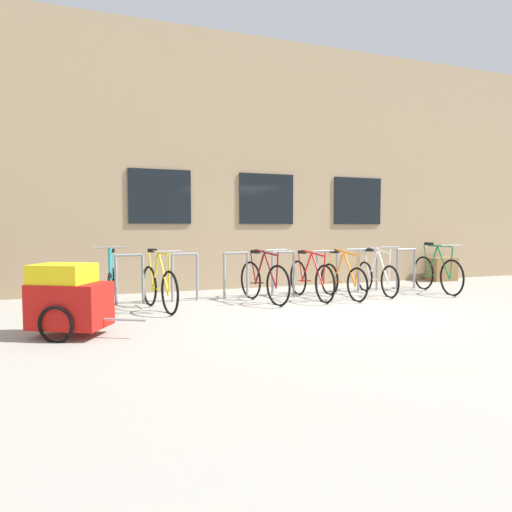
{
  "coord_description": "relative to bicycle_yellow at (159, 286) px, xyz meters",
  "views": [
    {
      "loc": [
        -3.75,
        -6.44,
        1.38
      ],
      "look_at": [
        -0.83,
        1.6,
        0.83
      ],
      "focal_mm": 31.67,
      "sensor_mm": 36.0,
      "label": 1
    }
  ],
  "objects": [
    {
      "name": "ground_plane",
      "position": [
        2.71,
        -1.2,
        -0.39
      ],
      "size": [
        42.0,
        42.0,
        0.0
      ],
      "primitive_type": "plane",
      "color": "#9E998E"
    },
    {
      "name": "storefront_building",
      "position": [
        2.71,
        4.62,
        2.42
      ],
      "size": [
        28.0,
        5.29,
        5.61
      ],
      "color": "tan",
      "rests_on": "ground"
    },
    {
      "name": "bike_rack",
      "position": [
        2.58,
        0.7,
        0.14
      ],
      "size": [
        6.52,
        0.05,
        0.91
      ],
      "color": "gray",
      "rests_on": "ground"
    },
    {
      "name": "bicycle_yellow",
      "position": [
        0.0,
        0.0,
        0.0
      ],
      "size": [
        0.51,
        1.67,
        1.03
      ],
      "color": "black",
      "rests_on": "ground"
    },
    {
      "name": "bicycle_white",
      "position": [
        4.49,
        0.25,
        -0.02
      ],
      "size": [
        0.44,
        1.66,
        1.02
      ],
      "color": "black",
      "rests_on": "ground"
    },
    {
      "name": "bicycle_maroon",
      "position": [
        1.93,
        0.12,
        0.0
      ],
      "size": [
        0.49,
        1.66,
        1.01
      ],
      "color": "black",
      "rests_on": "ground"
    },
    {
      "name": "bicycle_orange",
      "position": [
        3.56,
        0.04,
        -0.02
      ],
      "size": [
        0.44,
        1.63,
        1.0
      ],
      "color": "black",
      "rests_on": "ground"
    },
    {
      "name": "bicycle_teal",
      "position": [
        -0.76,
        0.05,
        0.0
      ],
      "size": [
        0.44,
        1.68,
        1.1
      ],
      "color": "black",
      "rests_on": "ground"
    },
    {
      "name": "bicycle_red",
      "position": [
        2.93,
        0.18,
        -0.0
      ],
      "size": [
        0.44,
        1.82,
        0.98
      ],
      "color": "black",
      "rests_on": "ground"
    },
    {
      "name": "bicycle_green",
      "position": [
        5.86,
        0.04,
        0.01
      ],
      "size": [
        0.44,
        1.73,
        1.07
      ],
      "color": "black",
      "rests_on": "ground"
    },
    {
      "name": "bike_trailer",
      "position": [
        -1.33,
        -1.51,
        0.09
      ],
      "size": [
        1.42,
        0.97,
        0.94
      ],
      "color": "red",
      "rests_on": "ground"
    },
    {
      "name": "planter_box",
      "position": [
        7.44,
        1.65,
        -0.09
      ],
      "size": [
        0.7,
        0.44,
        0.6
      ],
      "primitive_type": "cube",
      "color": "olive",
      "rests_on": "ground"
    }
  ]
}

